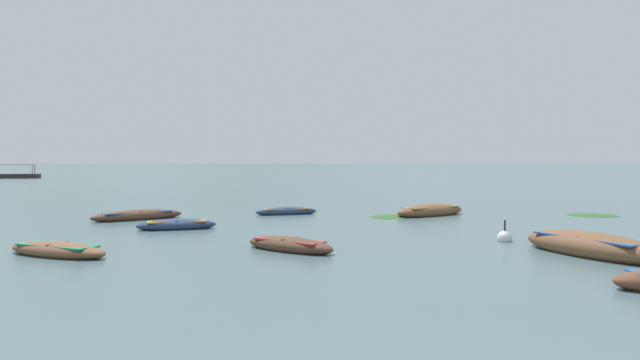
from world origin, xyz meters
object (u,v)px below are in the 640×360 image
object	(u,v)px
rowboat_2	(431,211)
rowboat_4	(286,211)
rowboat_7	(177,225)
mooring_buoy	(505,238)
rowboat_6	(138,216)
ferry_0	(14,176)
rowboat_5	(57,250)
rowboat_1	(289,245)
rowboat_0	(590,246)

from	to	relation	value
rowboat_2	rowboat_4	size ratio (longest dim) A/B	1.35
rowboat_7	mooring_buoy	size ratio (longest dim) A/B	3.72
rowboat_7	rowboat_6	bearing A→B (deg)	123.45
ferry_0	rowboat_5	bearing A→B (deg)	-63.71
rowboat_1	rowboat_7	world-z (taller)	rowboat_7
rowboat_1	rowboat_5	world-z (taller)	rowboat_1
rowboat_5	rowboat_0	bearing A→B (deg)	-3.62
rowboat_5	ferry_0	distance (m)	87.62
rowboat_5	rowboat_6	world-z (taller)	rowboat_6
rowboat_2	mooring_buoy	world-z (taller)	mooring_buoy
rowboat_2	rowboat_4	bearing A→B (deg)	172.01
rowboat_2	rowboat_6	distance (m)	14.24
rowboat_6	mooring_buoy	world-z (taller)	mooring_buoy
rowboat_1	ferry_0	world-z (taller)	ferry_0
rowboat_2	rowboat_5	world-z (taller)	rowboat_2
rowboat_4	ferry_0	world-z (taller)	ferry_0
rowboat_1	mooring_buoy	distance (m)	7.44
rowboat_4	mooring_buoy	size ratio (longest dim) A/B	3.80
rowboat_4	rowboat_6	world-z (taller)	rowboat_6
rowboat_1	rowboat_5	bearing A→B (deg)	-176.18
rowboat_0	rowboat_4	bearing A→B (deg)	124.13
mooring_buoy	rowboat_0	bearing A→B (deg)	-64.57
rowboat_6	rowboat_5	bearing A→B (deg)	-88.13
rowboat_4	rowboat_2	bearing A→B (deg)	-7.99
ferry_0	mooring_buoy	distance (m)	93.10
rowboat_1	ferry_0	distance (m)	90.38
rowboat_1	rowboat_4	world-z (taller)	rowboat_1
rowboat_2	mooring_buoy	size ratio (longest dim) A/B	5.12
rowboat_7	mooring_buoy	bearing A→B (deg)	-19.39
rowboat_0	rowboat_2	bearing A→B (deg)	96.92
rowboat_5	rowboat_7	distance (m)	6.40
mooring_buoy	rowboat_4	bearing A→B (deg)	126.33
mooring_buoy	rowboat_1	bearing A→B (deg)	-169.02
rowboat_2	ferry_0	size ratio (longest dim) A/B	0.56
rowboat_6	rowboat_7	xyz separation A→B (m)	(2.53, -3.83, -0.02)
rowboat_1	rowboat_4	distance (m)	11.39
rowboat_0	rowboat_5	size ratio (longest dim) A/B	1.30
rowboat_0	rowboat_1	distance (m)	8.77
rowboat_5	rowboat_2	bearing A→B (deg)	37.91
rowboat_1	mooring_buoy	bearing A→B (deg)	10.98
rowboat_0	rowboat_7	xyz separation A→B (m)	(-13.10, 6.97, -0.10)
rowboat_6	mooring_buoy	distance (m)	16.36
rowboat_4	rowboat_7	size ratio (longest dim) A/B	1.02
rowboat_1	ferry_0	xyz separation A→B (m)	(-45.47, 78.11, 0.29)
rowboat_1	rowboat_2	size ratio (longest dim) A/B	0.69
ferry_0	mooring_buoy	world-z (taller)	ferry_0
rowboat_1	rowboat_5	distance (m)	6.68
rowboat_4	mooring_buoy	bearing A→B (deg)	-53.67
rowboat_2	rowboat_7	distance (m)	12.63
rowboat_6	rowboat_0	bearing A→B (deg)	-34.64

